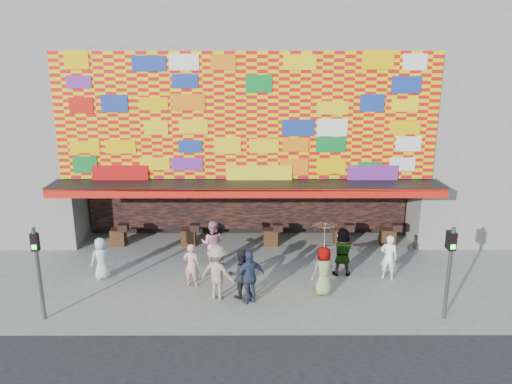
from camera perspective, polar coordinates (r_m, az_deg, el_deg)
ground at (r=17.30m, az=-1.24°, el=-11.74°), size 90.00×90.00×0.00m
shop_building at (r=23.66m, az=-0.94°, el=9.14°), size 15.20×9.40×10.00m
signal_left at (r=16.48m, az=-23.68°, el=-7.48°), size 0.22×0.20×3.00m
signal_right at (r=16.23m, az=21.28°, el=-7.58°), size 0.22×0.20×3.00m
ped_a at (r=19.04m, az=-17.26°, el=-7.24°), size 0.90×0.84×1.54m
ped_b at (r=17.75m, az=-7.38°, el=-8.28°), size 0.63×0.47×1.58m
ped_c at (r=16.85m, az=-1.76°, el=-9.30°), size 0.98×0.86×1.71m
ped_d at (r=16.74m, az=-4.39°, el=-9.15°), size 1.40×1.13×1.90m
ped_e at (r=16.47m, az=-0.72°, el=-9.69°), size 1.15×0.88×1.82m
ped_f at (r=18.68m, az=9.86°, el=-6.75°), size 1.69×0.56×1.81m
ped_g at (r=17.19m, az=7.73°, el=-8.92°), size 0.98×0.83×1.70m
ped_h at (r=18.77m, az=14.93°, el=-7.20°), size 0.70×0.57×1.66m
ped_i at (r=19.28m, az=-5.00°, el=-5.85°), size 0.96×0.79×1.79m
parasol at (r=16.69m, az=7.90°, el=-4.90°), size 1.26×1.27×1.83m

